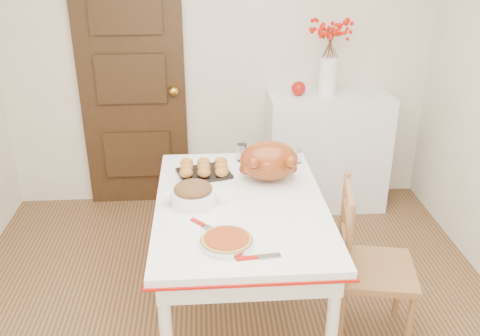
{
  "coord_description": "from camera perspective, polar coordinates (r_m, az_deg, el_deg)",
  "views": [
    {
      "loc": [
        -0.13,
        -2.2,
        2.2
      ],
      "look_at": [
        0.06,
        0.37,
        1.01
      ],
      "focal_mm": 39.27,
      "sensor_mm": 36.0,
      "label": 1
    }
  ],
  "objects": [
    {
      "name": "wall_back",
      "position": [
        4.31,
        -2.36,
        11.98
      ],
      "size": [
        3.5,
        0.0,
        2.5
      ],
      "primitive_type": "cube",
      "color": "silver",
      "rests_on": "ground"
    },
    {
      "name": "door_back",
      "position": [
        4.37,
        -11.61,
        8.7
      ],
      "size": [
        0.85,
        0.06,
        2.06
      ],
      "primitive_type": "cube",
      "color": "black",
      "rests_on": "ground"
    },
    {
      "name": "sideboard",
      "position": [
        4.45,
        9.37,
        1.8
      ],
      "size": [
        0.98,
        0.44,
        0.98
      ],
      "primitive_type": "cube",
      "color": "white",
      "rests_on": "floor"
    },
    {
      "name": "kitchen_table",
      "position": [
        3.1,
        0.07,
        -10.42
      ],
      "size": [
        0.95,
        1.38,
        0.83
      ],
      "primitive_type": null,
      "color": "white",
      "rests_on": "floor"
    },
    {
      "name": "chair_oak",
      "position": [
        3.06,
        14.54,
        -10.3
      ],
      "size": [
        0.5,
        0.5,
        0.96
      ],
      "primitive_type": null,
      "rotation": [
        0.0,
        0.0,
        1.38
      ],
      "color": "brown",
      "rests_on": "floor"
    },
    {
      "name": "berry_vase",
      "position": [
        4.2,
        9.69,
        11.93
      ],
      "size": [
        0.32,
        0.32,
        0.62
      ],
      "primitive_type": null,
      "color": "white",
      "rests_on": "sideboard"
    },
    {
      "name": "apple",
      "position": [
        4.22,
        6.38,
        8.58
      ],
      "size": [
        0.11,
        0.11,
        0.11
      ],
      "primitive_type": "sphere",
      "color": "#A91009",
      "rests_on": "sideboard"
    },
    {
      "name": "turkey_platter",
      "position": [
        3.04,
        3.15,
        0.56
      ],
      "size": [
        0.48,
        0.44,
        0.25
      ],
      "primitive_type": null,
      "rotation": [
        0.0,
        0.0,
        0.38
      ],
      "color": "brown",
      "rests_on": "kitchen_table"
    },
    {
      "name": "pumpkin_pie",
      "position": [
        2.5,
        -1.47,
        -7.85
      ],
      "size": [
        0.3,
        0.3,
        0.05
      ],
      "primitive_type": "cylinder",
      "rotation": [
        0.0,
        0.0,
        0.2
      ],
      "color": "maroon",
      "rests_on": "kitchen_table"
    },
    {
      "name": "stuffing_dish",
      "position": [
        2.84,
        -5.09,
        -2.82
      ],
      "size": [
        0.36,
        0.32,
        0.12
      ],
      "primitive_type": null,
      "rotation": [
        0.0,
        0.0,
        0.28
      ],
      "color": "#57311A",
      "rests_on": "kitchen_table"
    },
    {
      "name": "rolls_tray",
      "position": [
        3.18,
        -3.94,
        -0.07
      ],
      "size": [
        0.35,
        0.31,
        0.08
      ],
      "primitive_type": null,
      "rotation": [
        0.0,
        0.0,
        0.29
      ],
      "color": "#AB6E2B",
      "rests_on": "kitchen_table"
    },
    {
      "name": "pie_server",
      "position": [
        2.42,
        2.03,
        -9.63
      ],
      "size": [
        0.21,
        0.08,
        0.01
      ],
      "primitive_type": null,
      "rotation": [
        0.0,
        0.0,
        0.11
      ],
      "color": "silver",
      "rests_on": "kitchen_table"
    },
    {
      "name": "carving_knife",
      "position": [
        2.64,
        -3.42,
        -6.51
      ],
      "size": [
        0.22,
        0.23,
        0.01
      ],
      "primitive_type": null,
      "rotation": [
        0.0,
        0.0,
        -0.83
      ],
      "color": "silver",
      "rests_on": "kitchen_table"
    },
    {
      "name": "drinking_glass",
      "position": [
        3.36,
        0.22,
        1.68
      ],
      "size": [
        0.07,
        0.07,
        0.11
      ],
      "primitive_type": "cylinder",
      "rotation": [
        0.0,
        0.0,
        0.13
      ],
      "color": "white",
      "rests_on": "kitchen_table"
    },
    {
      "name": "shaker_pair",
      "position": [
        3.35,
        5.89,
        1.25
      ],
      "size": [
        0.1,
        0.06,
        0.09
      ],
      "primitive_type": null,
      "rotation": [
        0.0,
        0.0,
        0.34
      ],
      "color": "white",
      "rests_on": "kitchen_table"
    }
  ]
}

